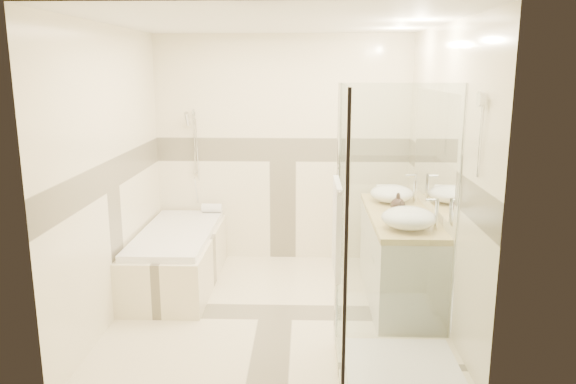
{
  "coord_description": "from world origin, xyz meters",
  "views": [
    {
      "loc": [
        0.26,
        -4.67,
        2.15
      ],
      "look_at": [
        0.1,
        0.25,
        1.05
      ],
      "focal_mm": 35.0,
      "sensor_mm": 36.0,
      "label": 1
    }
  ],
  "objects_px": {
    "amenity_bottle_a": "(400,208)",
    "vanity": "(399,257)",
    "vessel_sink_far": "(409,218)",
    "amenity_bottle_b": "(398,202)",
    "vessel_sink_near": "(392,194)",
    "shower_enclosure": "(386,306)",
    "bathtub": "(177,255)"
  },
  "relations": [
    {
      "from": "shower_enclosure",
      "to": "vessel_sink_near",
      "type": "relative_size",
      "value": 4.84
    },
    {
      "from": "vanity",
      "to": "amenity_bottle_a",
      "type": "height_order",
      "value": "amenity_bottle_a"
    },
    {
      "from": "bathtub",
      "to": "shower_enclosure",
      "type": "relative_size",
      "value": 0.83
    },
    {
      "from": "vessel_sink_far",
      "to": "vessel_sink_near",
      "type": "bearing_deg",
      "value": 90.0
    },
    {
      "from": "bathtub",
      "to": "vessel_sink_far",
      "type": "bearing_deg",
      "value": -21.76
    },
    {
      "from": "shower_enclosure",
      "to": "vessel_sink_far",
      "type": "relative_size",
      "value": 4.58
    },
    {
      "from": "vessel_sink_far",
      "to": "vanity",
      "type": "bearing_deg",
      "value": 87.71
    },
    {
      "from": "shower_enclosure",
      "to": "amenity_bottle_a",
      "type": "relative_size",
      "value": 14.67
    },
    {
      "from": "bathtub",
      "to": "vessel_sink_far",
      "type": "height_order",
      "value": "vessel_sink_far"
    },
    {
      "from": "amenity_bottle_a",
      "to": "amenity_bottle_b",
      "type": "height_order",
      "value": "amenity_bottle_b"
    },
    {
      "from": "vanity",
      "to": "vessel_sink_far",
      "type": "distance_m",
      "value": 0.72
    },
    {
      "from": "vanity",
      "to": "amenity_bottle_b",
      "type": "distance_m",
      "value": 0.51
    },
    {
      "from": "vanity",
      "to": "shower_enclosure",
      "type": "relative_size",
      "value": 0.79
    },
    {
      "from": "vessel_sink_near",
      "to": "vessel_sink_far",
      "type": "relative_size",
      "value": 0.95
    },
    {
      "from": "shower_enclosure",
      "to": "vessel_sink_near",
      "type": "xyz_separation_m",
      "value": [
        0.27,
        1.7,
        0.43
      ]
    },
    {
      "from": "amenity_bottle_a",
      "to": "vanity",
      "type": "bearing_deg",
      "value": 78.19
    },
    {
      "from": "shower_enclosure",
      "to": "amenity_bottle_a",
      "type": "distance_m",
      "value": 1.28
    },
    {
      "from": "bathtub",
      "to": "amenity_bottle_b",
      "type": "bearing_deg",
      "value": -7.92
    },
    {
      "from": "vanity",
      "to": "vessel_sink_near",
      "type": "xyz_separation_m",
      "value": [
        -0.02,
        0.43,
        0.51
      ]
    },
    {
      "from": "bathtub",
      "to": "vessel_sink_far",
      "type": "relative_size",
      "value": 3.81
    },
    {
      "from": "shower_enclosure",
      "to": "amenity_bottle_b",
      "type": "relative_size",
      "value": 11.71
    },
    {
      "from": "shower_enclosure",
      "to": "amenity_bottle_b",
      "type": "bearing_deg",
      "value": 78.36
    },
    {
      "from": "vanity",
      "to": "shower_enclosure",
      "type": "xyz_separation_m",
      "value": [
        -0.29,
        -1.27,
        0.08
      ]
    },
    {
      "from": "shower_enclosure",
      "to": "vessel_sink_far",
      "type": "bearing_deg",
      "value": 70.5
    },
    {
      "from": "vessel_sink_near",
      "to": "amenity_bottle_b",
      "type": "height_order",
      "value": "amenity_bottle_b"
    },
    {
      "from": "bathtub",
      "to": "vanity",
      "type": "height_order",
      "value": "vanity"
    },
    {
      "from": "vessel_sink_near",
      "to": "amenity_bottle_a",
      "type": "bearing_deg",
      "value": -90.0
    },
    {
      "from": "bathtub",
      "to": "vanity",
      "type": "relative_size",
      "value": 1.05
    },
    {
      "from": "shower_enclosure",
      "to": "amenity_bottle_b",
      "type": "distance_m",
      "value": 1.42
    },
    {
      "from": "amenity_bottle_a",
      "to": "amenity_bottle_b",
      "type": "relative_size",
      "value": 0.8
    },
    {
      "from": "amenity_bottle_b",
      "to": "vanity",
      "type": "bearing_deg",
      "value": -69.6
    },
    {
      "from": "bathtub",
      "to": "amenity_bottle_a",
      "type": "height_order",
      "value": "amenity_bottle_a"
    }
  ]
}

